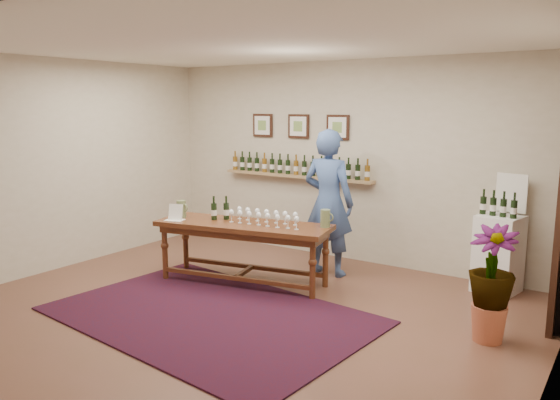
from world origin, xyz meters
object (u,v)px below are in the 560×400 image
Objects in this scene: tasting_table at (243,232)px; person at (328,203)px; potted_plant at (491,284)px; display_pedestal at (498,254)px.

person is at bearing 41.82° from tasting_table.
person reaches higher than tasting_table.
potted_plant is 0.50× the size of person.
person is (-2.26, 0.98, 0.39)m from potted_plant.
potted_plant reaches higher than tasting_table.
potted_plant is at bearing -80.18° from display_pedestal.
tasting_table is at bearing 52.81° from person.
display_pedestal is (2.68, 1.44, -0.19)m from tasting_table.
tasting_table is 3.05m from display_pedestal.
potted_plant is 2.50m from person.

